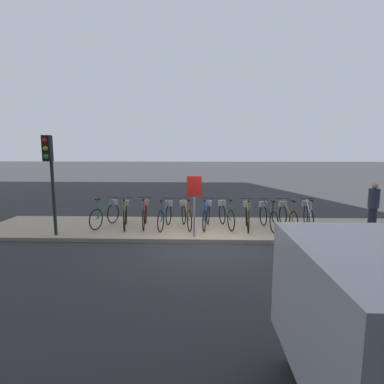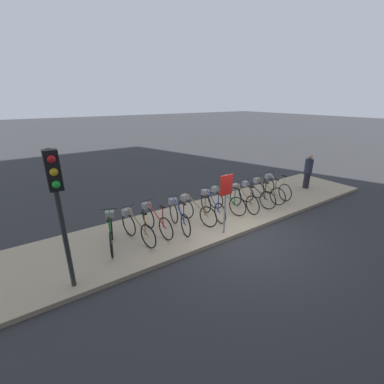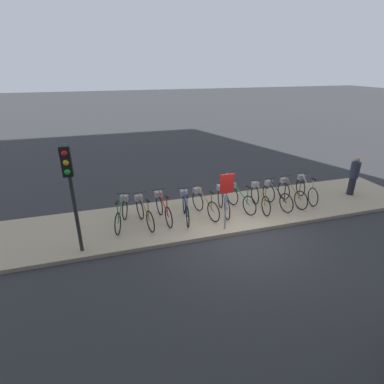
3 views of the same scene
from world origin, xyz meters
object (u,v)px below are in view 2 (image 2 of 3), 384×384
(parked_bicycle_0, at_px, (111,231))
(parked_bicycle_5, at_px, (211,204))
(parked_bicycle_1, at_px, (136,226))
(parked_bicycle_6, at_px, (224,200))
(traffic_light, at_px, (57,194))
(parked_bicycle_10, at_px, (275,186))
(parked_bicycle_4, at_px, (195,209))
(sign_post, at_px, (226,194))
(parked_bicycle_7, at_px, (242,197))
(parked_bicycle_8, at_px, (255,194))
(pedestrian, at_px, (308,171))
(parked_bicycle_2, at_px, (155,219))
(parked_bicycle_9, at_px, (265,190))
(parked_bicycle_3, at_px, (178,215))

(parked_bicycle_0, distance_m, parked_bicycle_5, 3.44)
(parked_bicycle_1, distance_m, parked_bicycle_6, 3.40)
(traffic_light, bearing_deg, parked_bicycle_0, 46.00)
(parked_bicycle_1, bearing_deg, parked_bicycle_6, 2.21)
(traffic_light, bearing_deg, parked_bicycle_10, 8.86)
(parked_bicycle_4, relative_size, parked_bicycle_6, 1.00)
(parked_bicycle_6, xyz_separation_m, sign_post, (-1.03, -1.21, 0.81))
(parked_bicycle_7, distance_m, sign_post, 2.17)
(parked_bicycle_5, xyz_separation_m, parked_bicycle_8, (2.01, -0.10, 0.00))
(parked_bicycle_4, height_order, pedestrian, pedestrian)
(parked_bicycle_7, bearing_deg, parked_bicycle_5, 175.10)
(parked_bicycle_2, xyz_separation_m, parked_bicycle_8, (4.13, -0.16, 0.00))
(parked_bicycle_9, bearing_deg, parked_bicycle_2, 178.72)
(parked_bicycle_8, distance_m, parked_bicycle_9, 0.66)
(parked_bicycle_3, height_order, pedestrian, pedestrian)
(parked_bicycle_2, relative_size, parked_bicycle_9, 1.00)
(parked_bicycle_2, height_order, pedestrian, pedestrian)
(parked_bicycle_3, distance_m, parked_bicycle_5, 1.38)
(parked_bicycle_8, relative_size, pedestrian, 1.06)
(parked_bicycle_0, bearing_deg, parked_bicycle_5, -1.18)
(parked_bicycle_1, distance_m, parked_bicycle_7, 4.10)
(parked_bicycle_6, distance_m, traffic_light, 5.72)
(parked_bicycle_1, bearing_deg, parked_bicycle_0, 169.53)
(parked_bicycle_3, relative_size, sign_post, 0.90)
(parked_bicycle_0, distance_m, parked_bicycle_10, 6.83)
(sign_post, bearing_deg, parked_bicycle_8, 23.29)
(parked_bicycle_7, distance_m, parked_bicycle_8, 0.67)
(parked_bicycle_9, xyz_separation_m, sign_post, (-3.07, -1.09, 0.81))
(sign_post, bearing_deg, parked_bicycle_5, 71.00)
(pedestrian, distance_m, traffic_light, 10.29)
(traffic_light, bearing_deg, parked_bicycle_2, 26.23)
(parked_bicycle_3, xyz_separation_m, pedestrian, (6.85, 0.05, 0.36))
(parked_bicycle_2, bearing_deg, parked_bicycle_4, -2.63)
(sign_post, bearing_deg, parked_bicycle_2, 145.17)
(parked_bicycle_6, bearing_deg, parked_bicycle_0, -179.92)
(parked_bicycle_1, height_order, parked_bicycle_7, same)
(parked_bicycle_1, xyz_separation_m, traffic_light, (-1.90, -1.14, 1.74))
(parked_bicycle_6, xyz_separation_m, parked_bicycle_8, (1.37, -0.18, 0.00))
(parked_bicycle_8, xyz_separation_m, traffic_light, (-6.67, -1.09, 1.74))
(parked_bicycle_1, xyz_separation_m, parked_bicycle_8, (4.77, -0.05, 0.00))
(parked_bicycle_9, distance_m, sign_post, 3.35)
(parked_bicycle_2, relative_size, parked_bicycle_3, 1.00)
(sign_post, bearing_deg, traffic_light, -179.23)
(parked_bicycle_1, distance_m, parked_bicycle_9, 5.43)
(parked_bicycle_7, xyz_separation_m, sign_post, (-1.74, -1.02, 0.81))
(parked_bicycle_1, relative_size, pedestrian, 1.05)
(parked_bicycle_2, xyz_separation_m, parked_bicycle_9, (4.79, -0.11, 0.00))
(parked_bicycle_2, distance_m, parked_bicycle_6, 2.75)
(parked_bicycle_10, distance_m, sign_post, 4.06)
(parked_bicycle_5, bearing_deg, parked_bicycle_9, -1.01)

